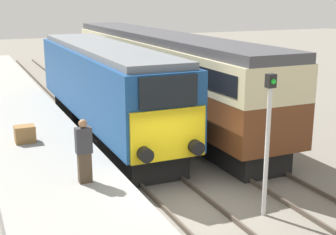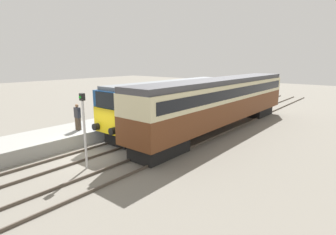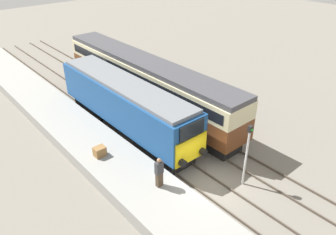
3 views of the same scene
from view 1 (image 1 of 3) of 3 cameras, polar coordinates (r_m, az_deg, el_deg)
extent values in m
plane|color=slate|center=(13.54, 2.92, -11.26)|extent=(120.00, 120.00, 0.00)
cube|color=gray|center=(19.75, -16.48, -2.16)|extent=(3.50, 50.00, 0.84)
cube|color=#4C4238|center=(17.56, -6.62, -4.92)|extent=(0.07, 60.00, 0.14)
cube|color=#4C4238|center=(18.01, -2.26, -4.33)|extent=(0.07, 60.00, 0.14)
cube|color=#4C4238|center=(18.79, 3.32, -3.54)|extent=(0.07, 60.00, 0.14)
cube|color=#4C4238|center=(19.47, 7.08, -2.98)|extent=(0.07, 60.00, 0.14)
cube|color=black|center=(16.89, -3.47, -4.11)|extent=(2.03, 4.00, 1.00)
cube|color=black|center=(24.74, -10.44, 1.69)|extent=(2.03, 4.00, 1.00)
cube|color=navy|center=(20.35, -7.79, 4.34)|extent=(2.70, 13.49, 2.68)
cube|color=yellow|center=(14.25, 0.07, -2.12)|extent=(2.48, 0.10, 1.61)
cube|color=black|center=(13.93, 0.07, 3.18)|extent=(1.89, 0.10, 0.96)
cube|color=slate|center=(20.15, -7.93, 8.43)|extent=(2.38, 12.95, 0.24)
cylinder|color=black|center=(13.90, -2.79, -4.55)|extent=(0.44, 0.35, 0.44)
cylinder|color=black|center=(14.56, 3.46, -3.65)|extent=(0.44, 0.35, 0.44)
cube|color=black|center=(17.24, 8.76, -3.95)|extent=(1.89, 3.60, 0.95)
cube|color=black|center=(30.81, -6.75, 4.29)|extent=(1.89, 3.60, 0.95)
cube|color=brown|center=(23.51, -1.21, 4.39)|extent=(2.70, 19.68, 1.61)
cube|color=beige|center=(23.30, -1.23, 7.88)|extent=(2.71, 19.68, 1.27)
cube|color=black|center=(23.30, -1.23, 7.88)|extent=(2.75, 18.89, 0.70)
cube|color=#424247|center=(23.22, -1.24, 9.87)|extent=(2.48, 19.68, 0.36)
cube|color=#473828|center=(13.27, -10.11, -6.03)|extent=(0.36, 0.24, 0.87)
cube|color=#333338|center=(13.02, -10.26, -2.75)|extent=(0.44, 0.26, 0.72)
sphere|color=#9E704C|center=(12.89, -10.36, -0.73)|extent=(0.23, 0.23, 0.23)
cylinder|color=silver|center=(12.87, 11.94, -4.31)|extent=(0.12, 0.12, 3.60)
cube|color=black|center=(12.39, 12.42, 4.40)|extent=(0.24, 0.20, 0.36)
sphere|color=green|center=(12.30, 12.72, 4.31)|extent=(0.14, 0.14, 0.14)
cube|color=olive|center=(17.41, -17.04, -1.94)|extent=(0.70, 0.56, 0.60)
camera|label=2|loc=(18.97, 58.80, 6.64)|focal=28.00mm
camera|label=3|loc=(9.18, -115.47, 45.45)|focal=35.00mm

